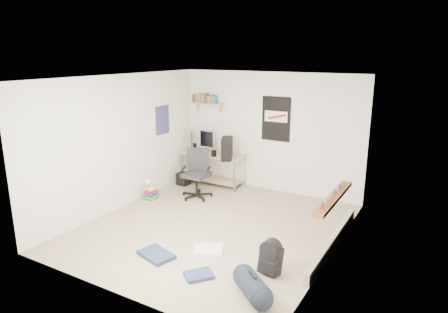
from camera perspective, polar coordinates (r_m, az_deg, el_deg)
The scene contains 26 objects.
floor at distance 6.90m, azimuth -1.51°, elevation -10.03°, with size 4.00×4.50×0.01m, color gray.
ceiling at distance 6.28m, azimuth -1.67°, elevation 11.25°, with size 4.00×4.50×0.01m, color white.
back_wall at distance 8.43m, azimuth 6.49°, elevation 3.45°, with size 4.00×0.01×2.50m, color silver.
left_wall at distance 7.70m, azimuth -14.41°, elevation 1.99°, with size 0.01×4.50×2.50m, color silver.
right_wall at distance 5.72m, azimuth 15.78°, elevation -2.45°, with size 0.01×4.50×2.50m, color silver.
desk at distance 8.98m, azimuth -1.55°, elevation -1.58°, with size 1.50×0.66×0.68m, color tan.
monitor_left at distance 8.89m, azimuth -5.09°, elevation 1.64°, with size 0.36×0.09×0.40m, color #A1A1A6.
monitor_right at distance 8.86m, azimuth -2.39°, elevation 1.62°, with size 0.35×0.09×0.39m, color #9FA0A4.
pc_tower at distance 8.39m, azimuth 0.43°, elevation 1.15°, with size 0.21×0.44×0.47m, color black.
keyboard at distance 8.82m, azimuth -3.28°, elevation 0.31°, with size 0.41×0.14×0.02m, color black.
speaker_left at distance 9.15m, azimuth -4.33°, elevation 1.33°, with size 0.09×0.09×0.18m, color black.
speaker_right at distance 8.56m, azimuth -1.46°, elevation 0.38°, with size 0.08×0.08×0.16m, color black.
office_chair at distance 8.08m, azimuth -3.97°, elevation -2.55°, with size 0.65×0.65×1.00m, color #262628.
wall_shelf at distance 8.92m, azimuth -2.34°, elevation 7.60°, with size 0.80×0.22×0.24m, color tan.
poster_back_wall at distance 8.30m, azimuth 7.43°, elevation 5.35°, with size 0.62×0.03×0.92m, color black.
poster_left_wall at distance 8.51m, azimuth -8.79°, elevation 5.19°, with size 0.02×0.42×0.60m, color navy.
window at distance 5.97m, azimuth 16.14°, elevation 0.21°, with size 0.10×1.50×1.26m, color brown.
baseboard_heater at distance 6.43m, azimuth 15.31°, elevation -11.61°, with size 0.08×2.50×0.18m, color #B7B2A8.
backpack at distance 5.53m, azimuth 6.68°, elevation -14.46°, with size 0.28×0.23×0.38m, color black.
duffel_bag at distance 5.09m, azimuth 4.06°, elevation -17.98°, with size 0.28×0.28×0.55m, color black.
tshirt at distance 6.13m, azimuth -2.23°, elevation -13.16°, with size 0.43×0.36×0.04m, color silver.
jeans_a at distance 6.05m, azimuth -9.65°, elevation -13.66°, with size 0.53×0.34×0.06m, color #212F4C.
jeans_b at distance 5.52m, azimuth -3.62°, elevation -16.54°, with size 0.36×0.27×0.05m, color navy.
book_stack at distance 8.16m, azimuth -10.35°, elevation -5.11°, with size 0.46×0.38×0.31m, color olive.
desk_lamp at distance 8.06m, azimuth -10.40°, elevation -3.64°, with size 0.11×0.19×0.19m, color white.
subwoofer at distance 8.98m, azimuth -5.81°, elevation -3.15°, with size 0.24×0.24×0.27m, color black.
Camera 1 is at (3.30, -5.33, 2.89)m, focal length 32.00 mm.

